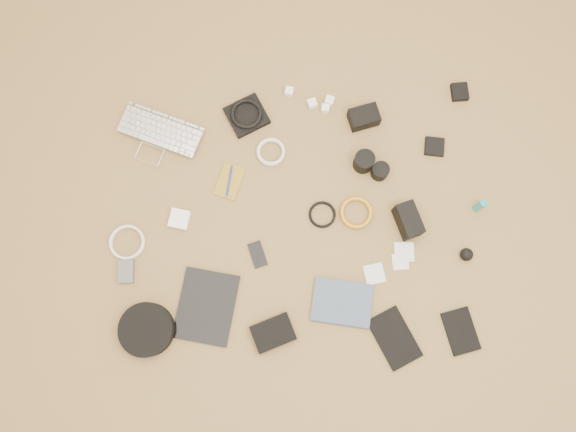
{
  "coord_description": "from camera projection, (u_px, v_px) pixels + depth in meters",
  "views": [
    {
      "loc": [
        -0.05,
        -0.4,
        2.13
      ],
      "look_at": [
        -0.02,
        0.03,
        0.02
      ],
      "focal_mm": 35.0,
      "sensor_mm": 36.0,
      "label": 1
    }
  ],
  "objects": [
    {
      "name": "lens_pouch",
      "position": [
        460.0,
        92.0,
        2.26
      ],
      "size": [
        0.06,
        0.07,
        0.03
      ],
      "primitive_type": "cube",
      "rotation": [
        0.0,
        0.0,
        0.0
      ],
      "color": "black",
      "rests_on": "ground"
    },
    {
      "name": "charger_a",
      "position": [
        289.0,
        92.0,
        2.26
      ],
      "size": [
        0.04,
        0.04,
        0.03
      ],
      "primitive_type": "cube",
      "rotation": [
        0.0,
        0.0,
        -0.26
      ],
      "color": "white",
      "rests_on": "ground"
    },
    {
      "name": "charger_c",
      "position": [
        329.0,
        101.0,
        2.25
      ],
      "size": [
        0.04,
        0.04,
        0.03
      ],
      "primitive_type": "cube",
      "rotation": [
        0.0,
        0.0,
        -0.4
      ],
      "color": "white",
      "rests_on": "ground"
    },
    {
      "name": "filter_case_left",
      "position": [
        374.0,
        274.0,
        2.12
      ],
      "size": [
        0.09,
        0.09,
        0.01
      ],
      "primitive_type": "cube",
      "rotation": [
        0.0,
        0.0,
        0.15
      ],
      "color": "silver",
      "rests_on": "ground"
    },
    {
      "name": "headphones",
      "position": [
        246.0,
        114.0,
        2.22
      ],
      "size": [
        0.13,
        0.13,
        0.02
      ],
      "primitive_type": "torus",
      "rotation": [
        0.0,
        0.0,
        -0.01
      ],
      "color": "black",
      "rests_on": "headphone_pouch"
    },
    {
      "name": "cable_black",
      "position": [
        322.0,
        215.0,
        2.17
      ],
      "size": [
        0.11,
        0.11,
        0.01
      ],
      "primitive_type": "torus",
      "rotation": [
        0.0,
        0.0,
        -0.04
      ],
      "color": "black",
      "rests_on": "ground"
    },
    {
      "name": "room_shell",
      "position": [
        300.0,
        85.0,
        0.94
      ],
      "size": [
        4.04,
        4.04,
        2.58
      ],
      "color": "olive",
      "rests_on": "ground"
    },
    {
      "name": "pen_blue",
      "position": [
        229.0,
        181.0,
        2.19
      ],
      "size": [
        0.03,
        0.12,
        0.01
      ],
      "primitive_type": "cylinder",
      "rotation": [
        1.57,
        0.0,
        -0.22
      ],
      "color": "#13269B",
      "rests_on": "notebook_olive"
    },
    {
      "name": "notebook_black_a",
      "position": [
        394.0,
        338.0,
        2.07
      ],
      "size": [
        0.2,
        0.24,
        0.01
      ],
      "primitive_type": "cube",
      "rotation": [
        0.0,
        0.0,
        0.41
      ],
      "color": "black",
      "rests_on": "ground"
    },
    {
      "name": "notebook_black_b",
      "position": [
        461.0,
        331.0,
        2.08
      ],
      "size": [
        0.14,
        0.18,
        0.01
      ],
      "primitive_type": "cube",
      "rotation": [
        0.0,
        0.0,
        0.19
      ],
      "color": "black",
      "rests_on": "ground"
    },
    {
      "name": "power_brick",
      "position": [
        180.0,
        219.0,
        2.15
      ],
      "size": [
        0.09,
        0.09,
        0.03
      ],
      "primitive_type": "cube",
      "rotation": [
        0.0,
        0.0,
        -0.28
      ],
      "color": "white",
      "rests_on": "ground"
    },
    {
      "name": "flash",
      "position": [
        408.0,
        221.0,
        2.12
      ],
      "size": [
        0.1,
        0.14,
        0.1
      ],
      "primitive_type": "cube",
      "rotation": [
        0.0,
        0.0,
        0.27
      ],
      "color": "black",
      "rests_on": "ground"
    },
    {
      "name": "paperback",
      "position": [
        339.0,
        325.0,
        2.08
      ],
      "size": [
        0.25,
        0.21,
        0.02
      ],
      "primitive_type": "imported",
      "rotation": [
        0.0,
        0.0,
        1.36
      ],
      "color": "#3F526B",
      "rests_on": "ground"
    },
    {
      "name": "headphone_case",
      "position": [
        147.0,
        330.0,
        2.06
      ],
      "size": [
        0.25,
        0.25,
        0.05
      ],
      "primitive_type": "cylinder",
      "rotation": [
        0.0,
        0.0,
        -0.27
      ],
      "color": "black",
      "rests_on": "ground"
    },
    {
      "name": "cable_yellow",
      "position": [
        356.0,
        213.0,
        2.17
      ],
      "size": [
        0.14,
        0.14,
        0.01
      ],
      "primitive_type": "torus",
      "rotation": [
        0.0,
        0.0,
        -0.15
      ],
      "color": "#C98C17",
      "rests_on": "ground"
    },
    {
      "name": "drive_case",
      "position": [
        273.0,
        333.0,
        2.06
      ],
      "size": [
        0.17,
        0.15,
        0.04
      ],
      "primitive_type": "cube",
      "rotation": [
        0.0,
        0.0,
        0.31
      ],
      "color": "black",
      "rests_on": "ground"
    },
    {
      "name": "lens_a",
      "position": [
        364.0,
        162.0,
        2.17
      ],
      "size": [
        0.1,
        0.1,
        0.08
      ],
      "primitive_type": "cylinder",
      "rotation": [
        0.0,
        0.0,
        0.3
      ],
      "color": "black",
      "rests_on": "ground"
    },
    {
      "name": "laptop",
      "position": [
        156.0,
        141.0,
        2.22
      ],
      "size": [
        0.39,
        0.34,
        0.03
      ],
      "primitive_type": "imported",
      "rotation": [
        0.0,
        0.0,
        -0.43
      ],
      "color": "silver",
      "rests_on": "ground"
    },
    {
      "name": "notebook_olive",
      "position": [
        230.0,
        181.0,
        2.19
      ],
      "size": [
        0.13,
        0.16,
        0.01
      ],
      "primitive_type": "cube",
      "rotation": [
        0.0,
        0.0,
        -0.4
      ],
      "color": "olive",
      "rests_on": "ground"
    },
    {
      "name": "cable_white_a",
      "position": [
        271.0,
        152.0,
        2.21
      ],
      "size": [
        0.12,
        0.12,
        0.01
      ],
      "primitive_type": "torus",
      "rotation": [
        0.0,
        0.0,
        -0.1
      ],
      "color": "white",
      "rests_on": "ground"
    },
    {
      "name": "lens_cleaner",
      "position": [
        480.0,
        206.0,
        2.13
      ],
      "size": [
        0.03,
        0.03,
        0.1
      ],
      "primitive_type": "cylinder",
      "rotation": [
        0.0,
        0.0,
        -0.1
      ],
      "color": "teal",
      "rests_on": "ground"
    },
    {
      "name": "filter_case_right",
      "position": [
        404.0,
        252.0,
        2.14
      ],
      "size": [
        0.08,
        0.08,
        0.01
      ],
      "primitive_type": "cube",
      "rotation": [
        0.0,
        0.0,
        -0.06
      ],
      "color": "silver",
      "rests_on": "ground"
    },
    {
      "name": "charger_b",
      "position": [
        325.0,
        108.0,
        2.24
      ],
      "size": [
        0.04,
        0.04,
        0.03
      ],
      "primitive_type": "cube",
      "rotation": [
        0.0,
        0.0,
        -0.21
      ],
      "color": "white",
      "rests_on": "ground"
    },
    {
      "name": "air_blower",
      "position": [
        466.0,
        255.0,
        2.12
      ],
      "size": [
        0.06,
        0.06,
        0.05
      ],
      "primitive_type": "sphere",
      "rotation": [
        0.0,
        0.0,
        -0.33
      ],
      "color": "black",
      "rests_on": "ground"
    },
    {
      "name": "filter_case_mid",
      "position": [
        400.0,
        262.0,
        2.13
      ],
      "size": [
        0.06,
        0.06,
        0.01
      ],
      "primitive_type": "cube",
      "rotation": [
        0.0,
        0.0,
        0.01
      ],
      "color": "silver",
      "rests_on": "ground"
    },
    {
      "name": "dslr_camera",
      "position": [
        364.0,
        117.0,
        2.22
      ],
      "size": [
        0.13,
        0.1,
        0.07
      ],
      "primitive_type": "cube",
      "rotation": [
        0.0,
        0.0,
        0.21
      ],
      "color": "black",
      "rests_on": "ground"
    },
    {
      "name": "cable_white_b",
      "position": [
        128.0,
        243.0,
        2.14
      ],
      "size": [
        0.18,
        0.18,
        0.01
      ],
      "primitive_type": "torus",
      "rotation": [
        0.0,
        0.0,
        -0.37
      ],
      "color": "white",
      "rests_on": "ground"
    },
    {
      "name": "headphone_pouch",
      "position": [
        247.0,
        116.0,
        2.24
      ],
      "size": [
        0.19,
        0.18,
        0.03
      ],
      "primitive_type": "cube",
      "rotation": [
        0.0,
        0.0,
        0.41
      ],
      "color": "black",
      "rests_on": "ground"
    },
    {
      "name": "tablet",
      "position": [
        206.0,
        307.0,
        2.1
      ],
      "size": [
        0.27,
        0.31,
        0.01
      ],
      "primitive_type": "cube",
      "rotation": [
        0.0,
        0.0,
        -0.25
      ],
      "color": "black",
      "rests_on": "ground"
    },
    {
      "name": "battery_charger",
      "position": [
        126.0,
        271.0,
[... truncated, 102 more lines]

